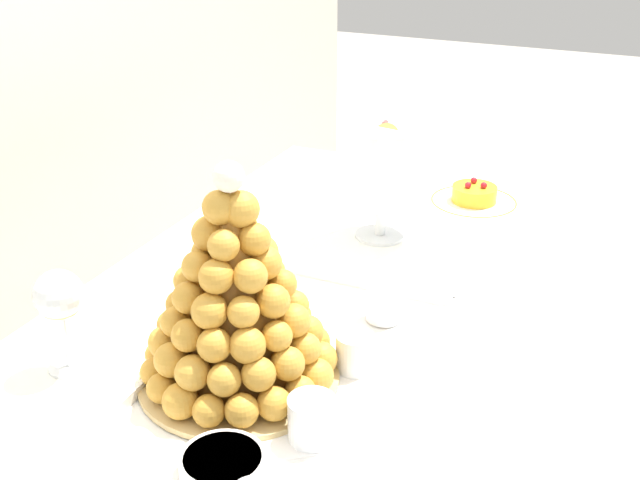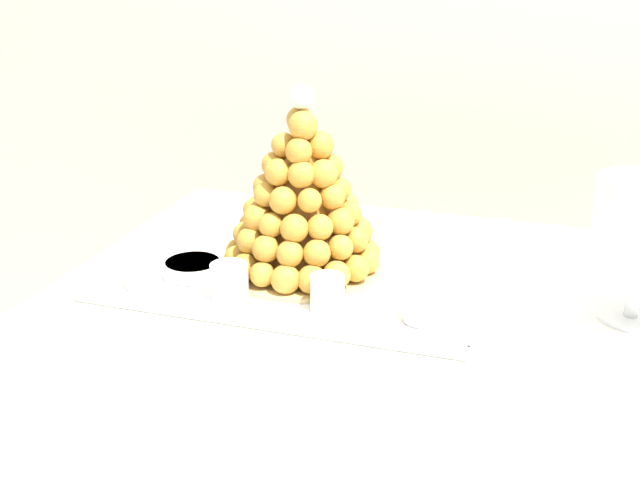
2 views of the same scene
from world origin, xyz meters
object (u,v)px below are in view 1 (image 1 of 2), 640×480
at_px(croquembouche, 236,301).
at_px(dessert_cup_centre, 354,353).
at_px(creme_brulee_ramekin, 223,464).
at_px(wine_glass, 59,299).
at_px(dessert_cup_mid_right, 384,306).
at_px(macaron_goblet, 382,164).
at_px(serving_tray, 278,387).
at_px(fruit_tart_plate, 474,198).
at_px(dessert_cup_mid_left, 312,420).

relative_size(croquembouche, dessert_cup_centre, 5.72).
bearing_deg(dessert_cup_centre, creme_brulee_ramekin, 166.71).
bearing_deg(wine_glass, dessert_cup_mid_right, -50.90).
height_order(dessert_cup_centre, macaron_goblet, macaron_goblet).
distance_m(dessert_cup_mid_right, wine_glass, 0.48).
xyz_separation_m(serving_tray, dessert_cup_centre, (0.08, -0.08, 0.03)).
bearing_deg(wine_glass, macaron_goblet, -22.75).
height_order(dessert_cup_centre, dessert_cup_mid_right, dessert_cup_centre).
xyz_separation_m(dessert_cup_centre, dessert_cup_mid_right, (0.15, 0.01, -0.00)).
bearing_deg(creme_brulee_ramekin, dessert_cup_centre, -13.29).
xyz_separation_m(creme_brulee_ramekin, fruit_tart_plate, (0.94, -0.06, -0.01)).
bearing_deg(creme_brulee_ramekin, serving_tray, 5.88).
relative_size(dessert_cup_mid_left, creme_brulee_ramekin, 0.59).
bearing_deg(fruit_tart_plate, dessert_cup_centre, -179.92).
bearing_deg(croquembouche, dessert_cup_mid_left, -116.79).
xyz_separation_m(serving_tray, fruit_tart_plate, (0.76, -0.08, 0.01)).
relative_size(dessert_cup_mid_left, macaron_goblet, 0.26).
relative_size(dessert_cup_mid_left, fruit_tart_plate, 0.32).
bearing_deg(macaron_goblet, croquembouche, 178.96).
height_order(serving_tray, macaron_goblet, macaron_goblet).
bearing_deg(serving_tray, fruit_tart_plate, -5.86).
distance_m(croquembouche, fruit_tart_plate, 0.79).
height_order(dessert_cup_centre, fruit_tart_plate, dessert_cup_centre).
bearing_deg(fruit_tart_plate, dessert_cup_mid_left, -179.38).
height_order(dessert_cup_centre, creme_brulee_ramekin, dessert_cup_centre).
bearing_deg(macaron_goblet, serving_tray, -174.94).
bearing_deg(dessert_cup_centre, fruit_tart_plate, 0.08).
bearing_deg(serving_tray, creme_brulee_ramekin, -174.12).
relative_size(dessert_cup_mid_right, fruit_tart_plate, 0.30).
xyz_separation_m(fruit_tart_plate, wine_glass, (-0.83, 0.37, 0.10)).
height_order(dessert_cup_centre, wine_glass, wine_glass).
distance_m(dessert_cup_mid_right, fruit_tart_plate, 0.53).
bearing_deg(wine_glass, fruit_tart_plate, -24.22).
bearing_deg(dessert_cup_mid_left, wine_glass, 89.08).
xyz_separation_m(serving_tray, creme_brulee_ramekin, (-0.18, -0.02, 0.01)).
bearing_deg(serving_tray, croquembouche, 96.34).
height_order(creme_brulee_ramekin, macaron_goblet, macaron_goblet).
relative_size(croquembouche, creme_brulee_ramekin, 3.11).
bearing_deg(dessert_cup_mid_left, serving_tray, 47.96).
height_order(croquembouche, creme_brulee_ramekin, croquembouche).
bearing_deg(dessert_cup_mid_right, wine_glass, 129.10).
height_order(croquembouche, dessert_cup_mid_right, croquembouche).
bearing_deg(croquembouche, fruit_tart_plate, -9.93).
bearing_deg(creme_brulee_ramekin, macaron_goblet, 5.26).
bearing_deg(dessert_cup_centre, croquembouche, 122.70).
relative_size(serving_tray, dessert_cup_centre, 11.32).
distance_m(croquembouche, wine_glass, 0.25).
height_order(dessert_cup_mid_right, wine_glass, wine_glass).
distance_m(croquembouche, macaron_goblet, 0.53).
height_order(dessert_cup_mid_left, fruit_tart_plate, dessert_cup_mid_left).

